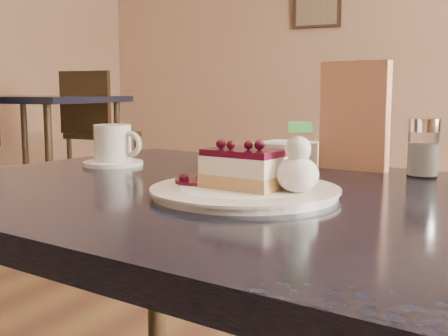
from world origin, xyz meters
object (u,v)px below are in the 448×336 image
at_px(main_table, 261,238).
at_px(cheesecake_slice, 245,169).
at_px(dessert_plate, 245,192).
at_px(bg_table_far_left, 38,200).
at_px(coffee_set, 114,147).

distance_m(main_table, cheesecake_slice, 0.12).
distance_m(dessert_plate, bg_table_far_left, 3.55).
height_order(main_table, dessert_plate, dessert_plate).
bearing_deg(main_table, dessert_plate, -90.00).
bearing_deg(coffee_set, bg_table_far_left, 137.73).
bearing_deg(bg_table_far_left, main_table, -42.39).
height_order(coffee_set, bg_table_far_left, bg_table_far_left).
xyz_separation_m(dessert_plate, cheesecake_slice, (0.00, 0.00, 0.03)).
bearing_deg(main_table, coffee_set, 168.57).
height_order(main_table, cheesecake_slice, cheesecake_slice).
xyz_separation_m(coffee_set, bg_table_far_left, (-2.28, 2.07, -0.68)).
bearing_deg(dessert_plate, bg_table_far_left, 139.64).
relative_size(main_table, dessert_plate, 4.59).
bearing_deg(dessert_plate, coffee_set, 153.48).
bearing_deg(bg_table_far_left, coffee_set, -44.96).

